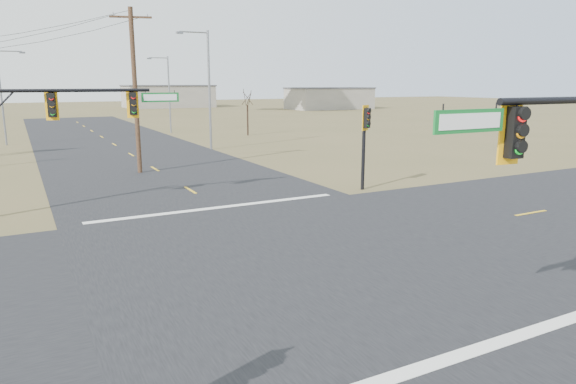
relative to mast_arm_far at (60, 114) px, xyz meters
The scene contains 14 objects.
ground 12.93m from the mast_arm_far, 59.06° to the right, with size 320.00×320.00×0.00m, color brown.
road_ew 12.93m from the mast_arm_far, 59.06° to the right, with size 160.00×14.00×0.02m, color black.
road_ns 12.93m from the mast_arm_far, 59.06° to the right, with size 14.00×160.00×0.02m, color black.
stop_bar_near 19.49m from the mast_arm_far, 70.77° to the right, with size 12.00×0.40×0.01m, color silver.
stop_bar_far 8.16m from the mast_arm_far, 25.18° to the right, with size 12.00×0.40×0.01m, color silver.
mast_arm_far is the anchor object (origin of this frame).
pedestal_signal_ne 15.00m from the mast_arm_far, 10.32° to the right, with size 0.67×0.58×4.61m.
utility_pole_near 10.01m from the mast_arm_far, 59.44° to the left, with size 2.45×0.79×10.29m.
streetlight_a 22.16m from the mast_arm_far, 54.01° to the left, with size 2.82×0.37×10.08m.
streetlight_b 37.59m from the mast_arm_far, 68.05° to the left, with size 2.43×0.27×8.74m.
streetlight_c 30.14m from the mast_arm_far, 94.91° to the left, with size 2.46×0.34×8.80m.
bare_tree_c 34.97m from the mast_arm_far, 52.95° to the left, with size 2.62×2.62×5.39m.
warehouse_mid 104.37m from the mast_arm_far, 72.57° to the left, with size 20.00×12.00×5.00m, color gray.
warehouse_right 96.52m from the mast_arm_far, 50.59° to the left, with size 18.00×10.00×4.50m, color gray.
Camera 1 is at (-8.02, -14.62, 5.72)m, focal length 32.00 mm.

